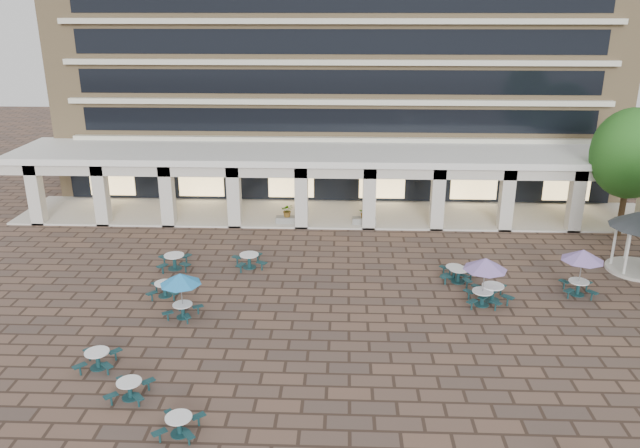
# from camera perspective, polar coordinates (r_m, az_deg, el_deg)

# --- Properties ---
(ground) EXTENTS (120.00, 120.00, 0.00)m
(ground) POSITION_cam_1_polar(r_m,az_deg,el_deg) (28.08, 0.93, -8.90)
(ground) COLOR brown
(ground) RESTS_ON ground
(apartment_building) EXTENTS (40.00, 15.50, 25.20)m
(apartment_building) POSITION_cam_1_polar(r_m,az_deg,el_deg) (50.18, 1.77, 18.61)
(apartment_building) COLOR tan
(apartment_building) RESTS_ON ground
(retail_arcade) EXTENTS (42.00, 6.60, 4.40)m
(retail_arcade) POSITION_cam_1_polar(r_m,az_deg,el_deg) (40.84, 1.47, 4.79)
(retail_arcade) COLOR white
(retail_arcade) RESTS_ON ground
(picnic_table_0) EXTENTS (1.58, 1.58, 0.68)m
(picnic_table_0) POSITION_cam_1_polar(r_m,az_deg,el_deg) (23.98, -17.00, -14.14)
(picnic_table_0) COLOR #15383F
(picnic_table_0) RESTS_ON ground
(picnic_table_1) EXTENTS (1.60, 1.60, 0.67)m
(picnic_table_1) POSITION_cam_1_polar(r_m,az_deg,el_deg) (21.87, -12.76, -17.37)
(picnic_table_1) COLOR #15383F
(picnic_table_1) RESTS_ON ground
(picnic_table_4) EXTENTS (1.86, 1.86, 2.14)m
(picnic_table_4) POSITION_cam_1_polar(r_m,az_deg,el_deg) (28.30, -12.64, -5.06)
(picnic_table_4) COLOR #15383F
(picnic_table_4) RESTS_ON ground
(picnic_table_5) EXTENTS (1.65, 1.65, 0.71)m
(picnic_table_5) POSITION_cam_1_polar(r_m,az_deg,el_deg) (26.10, -19.67, -11.47)
(picnic_table_5) COLOR #15383F
(picnic_table_5) RESTS_ON ground
(picnic_table_6) EXTENTS (2.04, 2.04, 2.36)m
(picnic_table_6) POSITION_cam_1_polar(r_m,az_deg,el_deg) (29.64, 14.87, -3.71)
(picnic_table_6) COLOR #15383F
(picnic_table_6) RESTS_ON ground
(picnic_table_7) EXTENTS (1.81, 1.81, 0.78)m
(picnic_table_7) POSITION_cam_1_polar(r_m,az_deg,el_deg) (30.85, 15.49, -5.96)
(picnic_table_7) COLOR #15383F
(picnic_table_7) RESTS_ON ground
(picnic_table_8) EXTENTS (1.68, 1.68, 0.70)m
(picnic_table_8) POSITION_cam_1_polar(r_m,az_deg,el_deg) (31.10, -14.03, -5.70)
(picnic_table_8) COLOR #15383F
(picnic_table_8) RESTS_ON ground
(picnic_table_9) EXTENTS (2.06, 2.06, 0.77)m
(picnic_table_9) POSITION_cam_1_polar(r_m,az_deg,el_deg) (33.54, -6.49, -3.25)
(picnic_table_9) COLOR #15383F
(picnic_table_9) RESTS_ON ground
(picnic_table_10) EXTENTS (1.58, 1.58, 0.67)m
(picnic_table_10) POSITION_cam_1_polar(r_m,az_deg,el_deg) (32.80, 12.17, -4.24)
(picnic_table_10) COLOR #15383F
(picnic_table_10) RESTS_ON ground
(picnic_table_11) EXTENTS (2.02, 2.02, 2.33)m
(picnic_table_11) POSITION_cam_1_polar(r_m,az_deg,el_deg) (32.22, 22.89, -2.79)
(picnic_table_11) COLOR #15383F
(picnic_table_11) RESTS_ON ground
(picnic_table_12) EXTENTS (2.03, 2.03, 0.80)m
(picnic_table_12) POSITION_cam_1_polar(r_m,az_deg,el_deg) (34.06, -13.17, -3.26)
(picnic_table_12) COLOR #15383F
(picnic_table_12) RESTS_ON ground
(picnic_table_13) EXTENTS (2.00, 2.00, 0.74)m
(picnic_table_13) POSITION_cam_1_polar(r_m,az_deg,el_deg) (32.39, 12.55, -4.50)
(picnic_table_13) COLOR #15383F
(picnic_table_13) RESTS_ON ground
(tree_east_c) EXTENTS (4.66, 4.66, 7.76)m
(tree_east_c) POSITION_cam_1_polar(r_m,az_deg,el_deg) (40.99, 26.59, 5.77)
(tree_east_c) COLOR #432D1B
(tree_east_c) RESTS_ON ground
(planter_left) EXTENTS (1.50, 0.68, 1.35)m
(planter_left) POSITION_cam_1_polar(r_m,az_deg,el_deg) (39.87, -2.98, 0.78)
(planter_left) COLOR gray
(planter_left) RESTS_ON ground
(planter_right) EXTENTS (1.50, 0.70, 1.19)m
(planter_right) POSITION_cam_1_polar(r_m,az_deg,el_deg) (39.77, 4.06, 0.51)
(planter_right) COLOR gray
(planter_right) RESTS_ON ground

